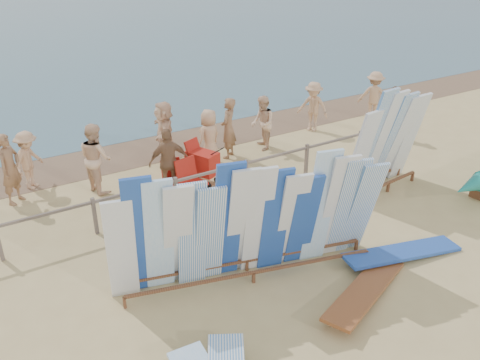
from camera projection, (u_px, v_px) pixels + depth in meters
ground at (242, 273)px, 10.18m from camera, size 160.00×160.00×0.00m
wet_sand_strip at (119, 154)px, 15.68m from camera, size 40.00×2.60×0.01m
fence at (176, 188)px, 12.20m from camera, size 12.08×0.08×0.90m
main_surfboard_rack at (250, 225)px, 9.56m from camera, size 5.29×1.91×2.66m
side_surfboard_rack at (386, 143)px, 12.97m from camera, size 2.57×0.99×2.90m
vendor_table at (307, 203)px, 12.07m from camera, size 0.89×0.69×1.07m
flat_board_d at (401, 257)px, 10.68m from camera, size 2.75×1.03×0.26m
flat_board_c at (365, 296)px, 9.55m from camera, size 2.70×1.57×0.28m
beach_chair_left at (192, 186)px, 13.06m from camera, size 0.72×0.74×0.97m
beach_chair_right at (174, 182)px, 13.32m from camera, size 0.57×0.59×0.84m
stroller at (202, 167)px, 13.64m from camera, size 0.89×1.03×1.19m
beachgoer_7 at (228, 128)px, 15.06m from camera, size 0.75×0.72×1.84m
beachgoer_8 at (263, 123)px, 15.70m from camera, size 0.66×0.91×1.69m
beachgoer_5 at (164, 132)px, 14.79m from camera, size 1.14×1.79×1.84m
beachgoer_6 at (209, 137)px, 14.66m from camera, size 0.89×0.63×1.66m
beachgoer_9 at (313, 107)px, 17.18m from camera, size 0.91×1.18×1.69m
beachgoer_extra_0 at (374, 95)px, 18.30m from camera, size 1.09×1.14×1.73m
beachgoer_10 at (392, 112)px, 16.59m from camera, size 1.03×1.03×1.73m
beachgoer_4 at (169, 162)px, 12.95m from camera, size 1.10×0.61×1.77m
beachgoer_1 at (10, 169)px, 12.48m from camera, size 0.73×0.73×1.84m
beachgoer_3 at (29, 160)px, 13.26m from camera, size 1.02×1.03×1.59m
beachgoer_2 at (96, 158)px, 13.09m from camera, size 0.61×0.97×1.84m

